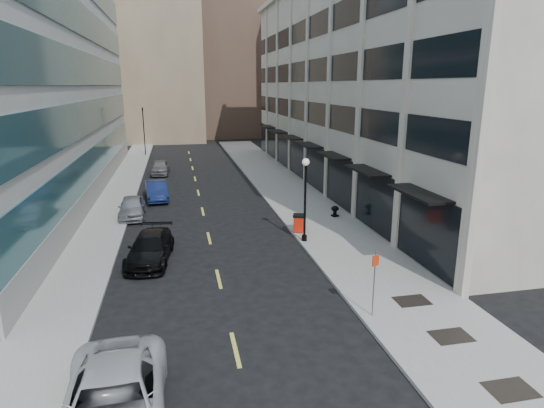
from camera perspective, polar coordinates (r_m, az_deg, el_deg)
name	(u,v)px	position (r m, az deg, el deg)	size (l,w,h in m)	color
ground	(244,386)	(14.81, -3.54, -21.82)	(160.00, 160.00, 0.00)	black
sidewalk_right	(303,205)	(34.21, 3.94, -0.12)	(5.00, 80.00, 0.15)	gray
sidewalk_left	(108,216)	(33.33, -19.91, -1.39)	(3.00, 80.00, 0.15)	gray
building_right	(386,83)	(43.00, 14.09, 14.53)	(15.30, 46.50, 18.25)	beige
skyline_tan_near	(156,52)	(80.00, -14.34, 18.00)	(14.00, 18.00, 28.00)	#9A8664
skyline_brown	(227,36)	(84.74, -5.72, 20.19)	(12.00, 16.00, 34.00)	brown
skyline_tan_far	(102,72)	(90.67, -20.53, 15.20)	(12.00, 14.00, 22.00)	#9A8664
skyline_stone	(290,78)	(80.24, 2.30, 15.55)	(10.00, 14.00, 20.00)	beige
grate_near	(510,390)	(16.00, 27.74, -19.93)	(1.40, 1.00, 0.01)	black
grate_mid	(451,336)	(17.99, 21.56, -15.17)	(1.40, 1.00, 0.01)	black
grate_far	(412,301)	(20.08, 17.15, -11.52)	(1.40, 1.00, 0.01)	black
road_centerline	(206,223)	(30.15, -8.34, -2.43)	(0.15, 68.20, 0.01)	#D8CC4C
traffic_signal	(143,111)	(60.00, -15.94, 11.21)	(0.66, 0.66, 6.98)	black
car_white_van	(114,404)	(13.47, -19.24, -22.63)	(2.70, 5.85, 1.63)	silver
car_black_pickup	(150,248)	(24.17, -15.03, -5.37)	(2.02, 4.96, 1.44)	black
car_silver_sedan	(132,207)	(32.45, -17.16, -0.39)	(1.71, 4.25, 1.45)	#93959B
car_blue_sedan	(157,191)	(36.93, -14.28, 1.63)	(1.57, 4.51, 1.49)	navy
car_grey_sedan	(160,167)	(47.51, -13.86, 4.49)	(1.73, 4.29, 1.46)	slate
trash_bin	(299,223)	(27.57, 3.36, -2.34)	(0.85, 0.85, 1.09)	red
lamppost	(305,192)	(25.43, 4.19, 1.50)	(0.41, 0.41, 4.88)	black
sign_post	(375,275)	(17.82, 12.75, -8.67)	(0.31, 0.13, 2.67)	slate
urn_planter	(335,210)	(31.09, 7.91, -0.75)	(0.53, 0.53, 0.73)	black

